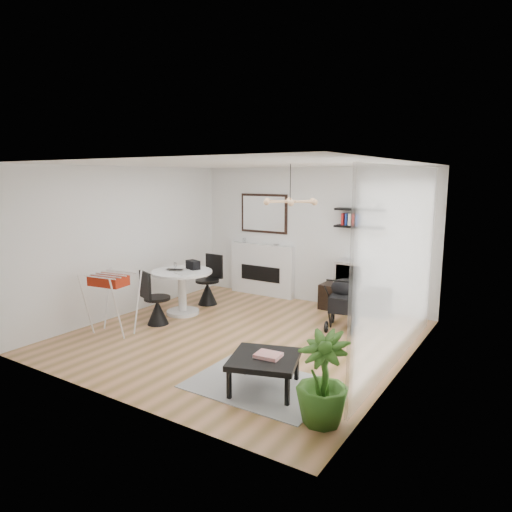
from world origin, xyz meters
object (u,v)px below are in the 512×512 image
Objects in this scene: stroller at (343,305)px; crt_tv at (353,274)px; dining_table at (182,286)px; drying_rack at (112,302)px; potted_plant at (323,379)px; coffee_table at (264,360)px; tv_console at (354,299)px; fireplace at (262,263)px.

crt_tv is at bearing 90.06° from stroller.
dining_table is 2.93m from stroller.
stroller is at bearing 16.94° from dining_table.
drying_rack is (-2.81, -3.25, -0.20)m from crt_tv.
potted_plant is at bearing -29.32° from dining_table.
potted_plant is (0.89, -0.32, 0.12)m from coffee_table.
drying_rack reaches higher than coffee_table.
stroller reaches higher than tv_console.
fireplace is at bearing 69.99° from drying_rack.
potted_plant reaches higher than tv_console.
fireplace is 1.94× the size of dining_table.
crt_tv is 0.51× the size of dining_table.
fireplace is 1.68× the size of tv_console.
tv_console is 2.27× the size of crt_tv.
fireplace reaches higher than potted_plant.
fireplace is at bearing 141.74° from stroller.
fireplace is 2.15× the size of drying_rack.
crt_tv reaches higher than dining_table.
stroller is 0.95× the size of potted_plant.
crt_tv is 3.65m from coffee_table.
drying_rack reaches higher than dining_table.
tv_console is 4.12m from potted_plant.
crt_tv is at bearing -175.44° from tv_console.
crt_tv is at bearing -4.43° from fireplace.
coffee_table is at bearing -31.95° from dining_table.
crt_tv reaches higher than potted_plant.
drying_rack reaches higher than potted_plant.
stroller is at bearing 29.00° from drying_rack.
tv_console is 1.39× the size of stroller.
stroller is (0.17, -0.98, 0.15)m from tv_console.
potted_plant is at bearing -17.89° from drying_rack.
stroller is (2.30, -1.14, -0.29)m from fireplace.
crt_tv is 0.57× the size of coffee_table.
drying_rack is 4.05m from potted_plant.
crt_tv is 0.58× the size of potted_plant.
crt_tv reaches higher than coffee_table.
tv_console is 4.34m from drying_rack.
tv_console is 3.64m from coffee_table.
coffee_table is at bearing 160.15° from potted_plant.
tv_console is at bearing 4.56° from crt_tv.
stroller is at bearing 108.14° from potted_plant.
tv_console is 0.49m from crt_tv.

